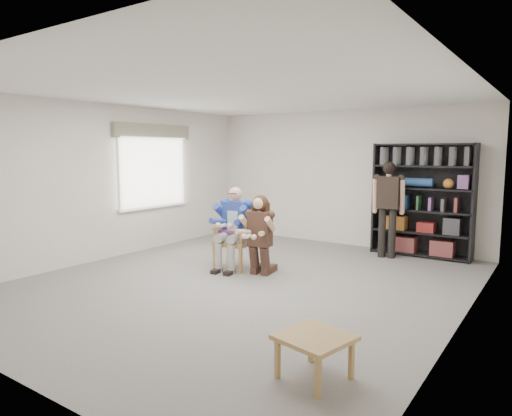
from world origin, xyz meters
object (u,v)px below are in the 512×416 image
Objects in this scene: armchair at (234,237)px; standing_man at (388,210)px; bookshelf at (422,200)px; kneeling_woman at (259,236)px; side_table at (314,357)px; seated_man at (234,228)px.

standing_man reaches higher than armchair.
standing_man is at bearing -134.88° from bookshelf.
armchair is 0.60m from kneeling_woman.
kneeling_woman reaches higher than side_table.
armchair is at bearing -137.98° from standing_man.
kneeling_woman is at bearing -126.65° from standing_man.
bookshelf is (2.33, 2.70, 0.36)m from seated_man.
kneeling_woman is at bearing 132.26° from side_table.
standing_man is (1.85, 2.22, 0.35)m from armchair.
side_table is at bearing -86.71° from standing_man.
side_table is (0.50, -5.29, -0.86)m from bookshelf.
armchair is 0.84× the size of kneeling_woman.
bookshelf is 0.70m from standing_man.
standing_man is at bearing 42.08° from armchair.
bookshelf reaches higher than seated_man.
seated_man is 0.60m from kneeling_woman.
side_table is at bearing -84.62° from bookshelf.
standing_man is (1.27, 2.34, 0.25)m from kneeling_woman.
standing_man is at bearing 53.41° from kneeling_woman.
armchair is 3.85m from side_table.
bookshelf is at bearing 50.08° from kneeling_woman.
seated_man is 3.87m from side_table.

